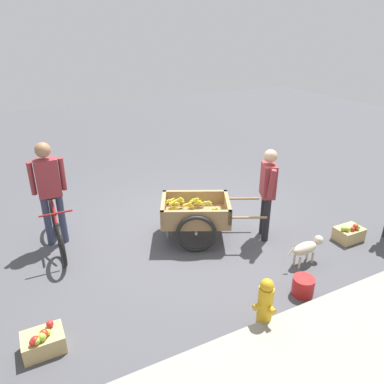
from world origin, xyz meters
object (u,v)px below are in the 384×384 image
(fire_hydrant, at_px, (265,303))
(fruit_cart, at_px, (195,214))
(plastic_bucket, at_px, (303,286))
(cyclist_person, at_px, (49,185))
(mixed_fruit_crate, at_px, (43,342))
(dog, at_px, (307,248))
(bicycle, at_px, (57,228))
(apple_crate, at_px, (349,233))
(vendor_person, at_px, (268,187))

(fire_hydrant, bearing_deg, fruit_cart, -95.16)
(fire_hydrant, xyz_separation_m, plastic_bucket, (-0.81, -0.22, -0.21))
(cyclist_person, distance_m, mixed_fruit_crate, 2.45)
(dog, bearing_deg, bicycle, -33.11)
(plastic_bucket, bearing_deg, cyclist_person, -45.83)
(fruit_cart, height_order, apple_crate, fruit_cart)
(fruit_cart, relative_size, mixed_fruit_crate, 4.13)
(cyclist_person, relative_size, apple_crate, 3.89)
(fire_hydrant, bearing_deg, vendor_person, -126.84)
(plastic_bucket, bearing_deg, vendor_person, -106.62)
(fruit_cart, height_order, fire_hydrant, fruit_cart)
(fruit_cart, distance_m, mixed_fruit_crate, 2.93)
(vendor_person, relative_size, dog, 2.28)
(bicycle, xyz_separation_m, mixed_fruit_crate, (0.48, 2.07, -0.22))
(plastic_bucket, bearing_deg, dog, -134.99)
(bicycle, relative_size, apple_crate, 3.78)
(apple_crate, height_order, mixed_fruit_crate, apple_crate)
(bicycle, distance_m, cyclist_person, 0.70)
(cyclist_person, xyz_separation_m, mixed_fruit_crate, (0.48, 2.22, -0.90))
(apple_crate, bearing_deg, dog, 9.00)
(fruit_cart, relative_size, apple_crate, 4.13)
(apple_crate, bearing_deg, vendor_person, -31.15)
(dog, relative_size, apple_crate, 1.53)
(vendor_person, distance_m, bicycle, 3.40)
(fire_hydrant, bearing_deg, plastic_bucket, -164.47)
(fire_hydrant, bearing_deg, dog, -150.68)
(apple_crate, bearing_deg, plastic_bucket, 23.27)
(cyclist_person, height_order, dog, cyclist_person)
(dog, height_order, plastic_bucket, dog)
(bicycle, relative_size, fire_hydrant, 2.48)
(mixed_fruit_crate, bearing_deg, bicycle, -103.00)
(fire_hydrant, relative_size, plastic_bucket, 2.33)
(fruit_cart, bearing_deg, bicycle, -18.51)
(bicycle, height_order, plastic_bucket, bicycle)
(cyclist_person, bearing_deg, bicycle, 88.50)
(vendor_person, xyz_separation_m, plastic_bucket, (0.42, 1.42, -0.79))
(plastic_bucket, bearing_deg, bicycle, -44.17)
(mixed_fruit_crate, bearing_deg, fire_hydrant, 161.78)
(fruit_cart, relative_size, fire_hydrant, 2.71)
(dog, height_order, mixed_fruit_crate, dog)
(dog, height_order, apple_crate, dog)
(fruit_cart, height_order, plastic_bucket, fruit_cart)
(dog, distance_m, mixed_fruit_crate, 3.71)
(fruit_cart, height_order, mixed_fruit_crate, fruit_cart)
(fruit_cart, relative_size, vendor_person, 1.18)
(cyclist_person, relative_size, fire_hydrant, 2.55)
(fruit_cart, xyz_separation_m, bicycle, (2.09, -0.70, -0.08))
(mixed_fruit_crate, bearing_deg, dog, 179.47)
(fruit_cart, relative_size, bicycle, 1.09)
(plastic_bucket, xyz_separation_m, mixed_fruit_crate, (3.18, -0.56, 0.00))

